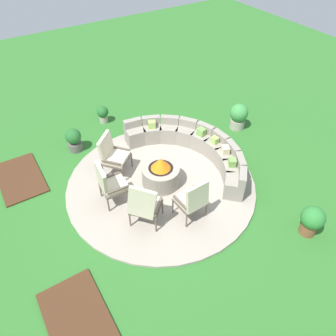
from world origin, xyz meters
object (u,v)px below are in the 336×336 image
lounge_chair_back_left (144,205)px  lounge_chair_front_right (110,183)px  potted_plant_4 (238,118)px  potted_plant_2 (312,220)px  curved_stone_bench (193,147)px  fire_pit (161,174)px  lounge_chair_front_left (113,154)px  potted_plant_3 (74,139)px  lounge_chair_back_right (193,199)px  potted_plant_1 (103,114)px  potted_plant_0 (239,115)px

lounge_chair_back_left → lounge_chair_front_right: bearing=156.2°
lounge_chair_back_left → potted_plant_4: bearing=69.8°
potted_plant_2 → curved_stone_bench: bearing=-169.5°
fire_pit → lounge_chair_front_left: (-0.99, -0.77, 0.25)m
lounge_chair_front_left → lounge_chair_back_left: (1.85, -0.15, 0.03)m
potted_plant_2 → potted_plant_3: potted_plant_2 is taller
lounge_chair_back_left → potted_plant_4: 4.49m
lounge_chair_front_left → lounge_chair_front_right: 1.01m
lounge_chair_front_right → lounge_chair_back_right: bearing=47.3°
fire_pit → lounge_chair_back_right: lounge_chair_back_right is taller
curved_stone_bench → lounge_chair_back_left: size_ratio=3.00×
fire_pit → lounge_chair_back_right: 1.27m
lounge_chair_back_left → potted_plant_1: size_ratio=2.20×
lounge_chair_back_right → lounge_chair_front_left: bearing=107.0°
lounge_chair_front_left → fire_pit: bearing=87.3°
potted_plant_1 → lounge_chair_front_left: bearing=-16.8°
potted_plant_3 → potted_plant_4: (1.51, 4.49, -0.04)m
potted_plant_3 → potted_plant_2: bearing=31.0°
potted_plant_1 → potted_plant_3: 1.47m
lounge_chair_back_left → potted_plant_2: lounge_chair_back_left is taller
fire_pit → lounge_chair_front_right: 1.29m
lounge_chair_back_left → lounge_chair_back_right: bearing=24.6°
lounge_chair_back_right → potted_plant_1: (-4.50, -0.12, -0.31)m
potted_plant_2 → potted_plant_3: (-5.27, -3.17, -0.06)m
lounge_chair_back_left → potted_plant_3: (-3.27, -0.37, -0.28)m
curved_stone_bench → potted_plant_2: bearing=10.5°
fire_pit → potted_plant_0: bearing=105.1°
curved_stone_bench → lounge_chair_front_right: bearing=-82.2°
potted_plant_2 → potted_plant_4: size_ratio=1.29×
lounge_chair_front_right → potted_plant_0: 4.50m
curved_stone_bench → lounge_chair_back_left: 2.56m
lounge_chair_front_left → potted_plant_2: 4.68m
lounge_chair_back_left → potted_plant_1: bearing=125.3°
potted_plant_0 → potted_plant_2: size_ratio=1.07×
fire_pit → lounge_chair_back_left: bearing=-46.6°
lounge_chair_front_left → potted_plant_1: 2.39m
lounge_chair_front_right → potted_plant_1: 3.38m
fire_pit → potted_plant_0: (-0.86, 3.18, 0.06)m
curved_stone_bench → potted_plant_3: (-1.97, -2.56, 0.01)m
curved_stone_bench → lounge_chair_front_left: 2.13m
lounge_chair_back_right → potted_plant_1: size_ratio=1.97×
lounge_chair_front_left → potted_plant_4: 3.99m
lounge_chair_back_right → potted_plant_0: lounge_chair_back_right is taller
fire_pit → lounge_chair_back_left: (0.86, -0.91, 0.28)m
fire_pit → potted_plant_2: bearing=33.3°
potted_plant_2 → potted_plant_3: 6.15m
potted_plant_0 → lounge_chair_back_left: bearing=-67.2°
lounge_chair_front_right → potted_plant_4: lounge_chair_front_right is taller
lounge_chair_front_left → potted_plant_1: (-2.27, 0.68, -0.31)m
lounge_chair_back_left → potted_plant_0: (-1.72, 4.09, -0.21)m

